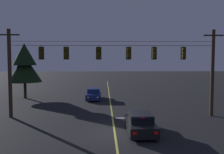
# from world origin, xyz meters

# --- Properties ---
(ground_plane) EXTENTS (180.00, 180.00, 0.00)m
(ground_plane) POSITION_xyz_m (0.00, 0.00, 0.00)
(ground_plane) COLOR black
(lane_centre_stripe) EXTENTS (0.14, 60.00, 0.01)m
(lane_centre_stripe) POSITION_xyz_m (0.00, 10.95, 0.00)
(lane_centre_stripe) COLOR #D1C64C
(lane_centre_stripe) RESTS_ON ground
(stop_bar_paint) EXTENTS (3.40, 0.36, 0.01)m
(stop_bar_paint) POSITION_xyz_m (1.90, 4.35, 0.00)
(stop_bar_paint) COLOR silver
(stop_bar_paint) RESTS_ON ground
(signal_span_assembly) EXTENTS (19.55, 0.32, 7.66)m
(signal_span_assembly) POSITION_xyz_m (0.00, 4.95, 3.98)
(signal_span_assembly) COLOR #38281C
(signal_span_assembly) RESTS_ON ground
(traffic_light_leftmost) EXTENTS (0.48, 0.41, 1.22)m
(traffic_light_leftmost) POSITION_xyz_m (-6.17, 4.94, 5.60)
(traffic_light_leftmost) COLOR black
(traffic_light_left_inner) EXTENTS (0.48, 0.41, 1.22)m
(traffic_light_left_inner) POSITION_xyz_m (-4.01, 4.94, 5.60)
(traffic_light_left_inner) COLOR black
(traffic_light_centre) EXTENTS (0.48, 0.41, 1.22)m
(traffic_light_centre) POSITION_xyz_m (-1.19, 4.94, 5.60)
(traffic_light_centre) COLOR black
(traffic_light_right_inner) EXTENTS (0.48, 0.41, 1.22)m
(traffic_light_right_inner) POSITION_xyz_m (1.43, 4.94, 5.60)
(traffic_light_right_inner) COLOR black
(traffic_light_rightmost) EXTENTS (0.48, 0.41, 1.22)m
(traffic_light_rightmost) POSITION_xyz_m (3.69, 4.94, 5.60)
(traffic_light_rightmost) COLOR black
(traffic_light_far_right) EXTENTS (0.48, 0.41, 1.22)m
(traffic_light_far_right) POSITION_xyz_m (6.28, 4.94, 5.60)
(traffic_light_far_right) COLOR black
(car_waiting_near_lane) EXTENTS (1.80, 4.33, 1.39)m
(car_waiting_near_lane) POSITION_xyz_m (1.76, -0.04, 0.65)
(car_waiting_near_lane) COLOR black
(car_waiting_near_lane) RESTS_ON ground
(car_oncoming_lead) EXTENTS (1.80, 4.42, 1.39)m
(car_oncoming_lead) POSITION_xyz_m (-2.05, 14.64, 0.65)
(car_oncoming_lead) COLOR navy
(car_oncoming_lead) RESTS_ON ground
(tree_verge_near) EXTENTS (4.37, 4.37, 7.15)m
(tree_verge_near) POSITION_xyz_m (-11.00, 15.83, 4.40)
(tree_verge_near) COLOR #332316
(tree_verge_near) RESTS_ON ground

